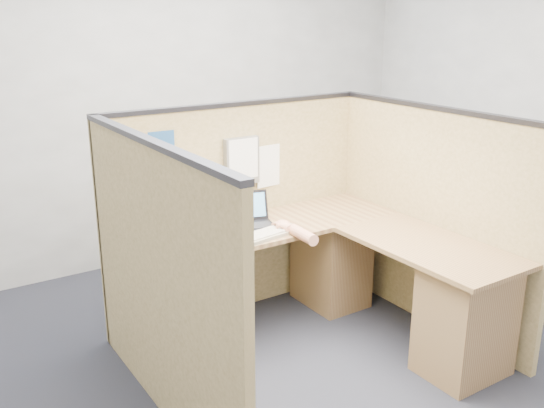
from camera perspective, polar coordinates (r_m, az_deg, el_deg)
floor at (r=3.93m, az=4.69°, el=-14.89°), size 5.00×5.00×0.00m
wall_back at (r=5.32m, az=-10.12°, el=9.61°), size 5.00×0.00×5.00m
cubicle_partitions at (r=3.90m, az=1.13°, el=-2.51°), size 2.06×1.83×1.53m
l_desk at (r=4.04m, az=4.42°, el=-7.60°), size 1.95×1.75×0.73m
laptop at (r=4.10m, az=-2.30°, el=-1.31°), size 0.34×0.35×0.21m
keyboard at (r=3.91m, az=-0.42°, el=-2.82°), size 0.49×0.23×0.03m
mouse at (r=4.00m, az=1.01°, el=-2.25°), size 0.12×0.09×0.05m
hand_forearm at (r=3.89m, az=2.31°, el=-2.59°), size 0.11×0.39×0.08m
blue_poster at (r=3.96m, az=-10.33°, el=5.09°), size 0.18×0.01×0.23m
american_flag at (r=3.86m, az=-13.15°, el=5.20°), size 0.19×0.01×0.33m
file_holder at (r=4.22m, az=-2.86°, el=4.07°), size 0.26×0.05×0.33m
paper_left at (r=4.26m, az=-2.63°, el=3.84°), size 0.21×0.02×0.27m
paper_right at (r=4.39m, az=-0.14°, el=3.63°), size 0.24×0.03×0.30m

